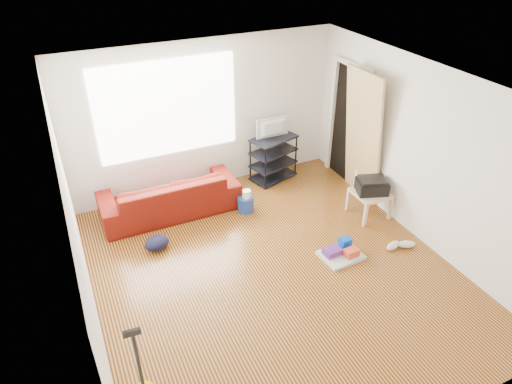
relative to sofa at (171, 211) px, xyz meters
name	(u,v)px	position (x,y,z in m)	size (l,w,h in m)	color
room	(275,184)	(0.92, -1.80, 1.25)	(4.51, 5.01, 2.51)	#3E1407
sofa	(171,211)	(0.00, 0.00, 0.00)	(2.13, 0.83, 0.62)	#4D1009
tv_stand	(273,158)	(1.95, 0.27, 0.40)	(0.88, 0.65, 0.79)	black
tv	(274,128)	(1.95, 0.27, 0.96)	(0.59, 0.08, 0.34)	black
side_table	(370,195)	(2.79, -1.39, 0.35)	(0.52, 0.52, 0.42)	tan
printer	(372,185)	(2.79, -1.39, 0.53)	(0.54, 0.47, 0.23)	black
bucket	(246,210)	(1.09, -0.48, 0.00)	(0.26, 0.26, 0.26)	navy
toilet_paper	(247,201)	(1.10, -0.49, 0.19)	(0.13, 0.13, 0.12)	white
cleaning_tray	(341,252)	(1.84, -2.06, 0.06)	(0.57, 0.47, 0.20)	silver
backpack	(158,248)	(-0.44, -0.83, 0.00)	(0.36, 0.29, 0.20)	black
sneakers	(400,245)	(2.69, -2.27, 0.05)	(0.47, 0.24, 0.11)	silver
door_panel	(355,194)	(2.97, -0.81, 0.00)	(0.04, 0.85, 2.14)	tan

